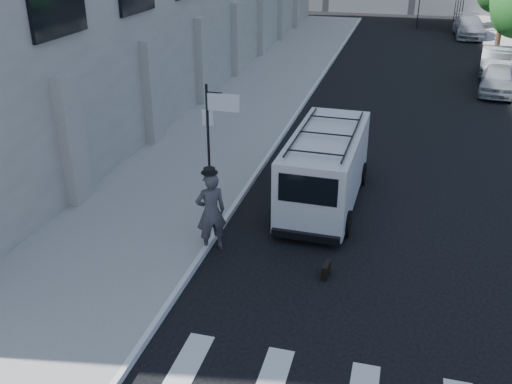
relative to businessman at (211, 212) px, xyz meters
The scene contains 10 objects.
ground 2.51m from the businessman, 33.91° to the right, with size 120.00×120.00×0.00m, color black.
sidewalk_left 14.94m from the businessman, 99.07° to the left, with size 4.50×48.00×0.15m, color gray.
sign_pole 2.56m from the businessman, 103.57° to the left, with size 1.03×0.07×3.50m.
businessman is the anchor object (origin of this frame).
briefcase 3.09m from the businessman, ahead, with size 0.12×0.44×0.34m, color black.
suitcase 2.17m from the businessman, 50.74° to the left, with size 0.36×0.44×1.06m.
cargo_van 4.11m from the businessman, 56.18° to the left, with size 2.09×5.62×2.11m.
parked_car_a 19.13m from the businessman, 63.97° to the left, with size 1.57×3.91×1.33m, color #B0B3B9.
parked_car_b 22.95m from the businessman, 67.72° to the left, with size 1.48×4.25×1.40m, color #56595D.
parked_car_c 33.46m from the businessman, 75.99° to the left, with size 2.00×4.91×1.43m, color #A1A3A9.
Camera 1 is at (2.33, -10.27, 7.36)m, focal length 40.00 mm.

